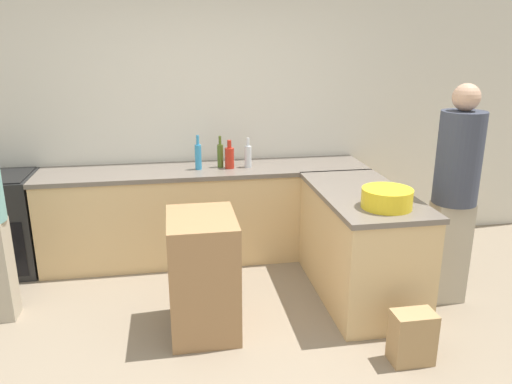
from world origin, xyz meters
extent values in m
plane|color=gray|center=(0.00, 0.00, 0.00)|extent=(14.00, 14.00, 0.00)
cube|color=silver|center=(0.00, 2.15, 1.35)|extent=(8.00, 0.06, 2.70)
cube|color=#D6B27A|center=(0.00, 1.82, 0.42)|extent=(3.01, 0.60, 0.85)
cube|color=#6B6056|center=(0.00, 1.82, 0.87)|extent=(3.04, 0.63, 0.04)
cube|color=#D6B27A|center=(1.18, 0.85, 0.42)|extent=(0.66, 1.34, 0.85)
cube|color=#6B6056|center=(1.18, 0.85, 0.87)|extent=(0.69, 1.37, 0.04)
cube|color=black|center=(-1.86, 1.82, 0.44)|extent=(0.66, 0.60, 0.89)
cube|color=#997047|center=(-0.12, 0.54, 0.43)|extent=(0.48, 0.61, 0.87)
cylinder|color=yellow|center=(1.20, 0.47, 0.96)|extent=(0.36, 0.36, 0.14)
cylinder|color=#475B1E|center=(0.15, 1.84, 0.99)|extent=(0.06, 0.06, 0.21)
cylinder|color=#475B1E|center=(0.15, 1.84, 1.14)|extent=(0.03, 0.03, 0.08)
cylinder|color=#338CBF|center=(-0.06, 1.79, 1.00)|extent=(0.06, 0.06, 0.23)
cylinder|color=#338CBF|center=(-0.06, 1.79, 1.16)|extent=(0.03, 0.03, 0.09)
cylinder|color=red|center=(0.23, 1.78, 0.98)|extent=(0.09, 0.09, 0.19)
cylinder|color=red|center=(0.23, 1.78, 1.11)|extent=(0.04, 0.04, 0.07)
cylinder|color=silver|center=(0.40, 1.79, 0.99)|extent=(0.07, 0.07, 0.20)
cylinder|color=silver|center=(0.40, 1.79, 1.13)|extent=(0.03, 0.03, 0.08)
cube|color=#ADA38E|center=(1.82, 0.63, 0.42)|extent=(0.30, 0.18, 0.83)
cylinder|color=#383D4C|center=(1.82, 0.63, 1.19)|extent=(0.33, 0.33, 0.70)
sphere|color=tan|center=(1.82, 0.63, 1.64)|extent=(0.20, 0.20, 0.20)
cube|color=#A88456|center=(1.19, -0.09, 0.18)|extent=(0.28, 0.17, 0.36)
camera|label=1|loc=(-0.29, -2.70, 2.04)|focal=35.00mm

